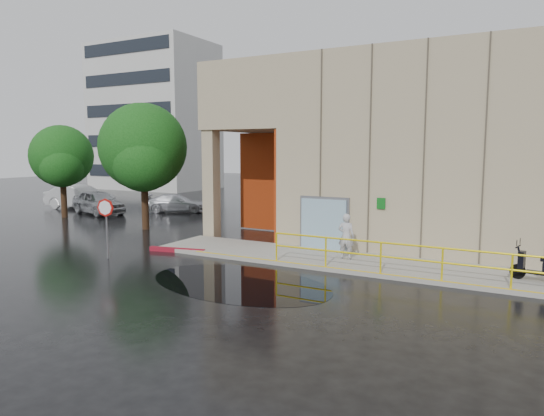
{
  "coord_description": "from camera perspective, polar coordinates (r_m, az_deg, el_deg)",
  "views": [
    {
      "loc": [
        7.42,
        -12.01,
        4.12
      ],
      "look_at": [
        -0.6,
        3.0,
        2.06
      ],
      "focal_mm": 32.0,
      "sensor_mm": 36.0,
      "label": 1
    }
  ],
  "objects": [
    {
      "name": "building",
      "position": [
        23.12,
        22.5,
        6.58
      ],
      "size": [
        20.0,
        10.17,
        8.0
      ],
      "color": "tan",
      "rests_on": "ground"
    },
    {
      "name": "person",
      "position": [
        17.86,
        8.72,
        -3.3
      ],
      "size": [
        0.61,
        0.4,
        1.67
      ],
      "primitive_type": "imported",
      "rotation": [
        0.0,
        0.0,
        3.14
      ],
      "color": "#B6B5BB",
      "rests_on": "sidewalk"
    },
    {
      "name": "car_b",
      "position": [
        36.42,
        -21.67,
        1.2
      ],
      "size": [
        5.15,
        2.38,
        1.64
      ],
      "primitive_type": "imported",
      "rotation": [
        0.0,
        0.0,
        1.7
      ],
      "color": "#BABABC",
      "rests_on": "ground"
    },
    {
      "name": "puddle",
      "position": [
        15.27,
        -3.93,
        -8.77
      ],
      "size": [
        6.7,
        4.6,
        0.01
      ],
      "primitive_type": "cube",
      "rotation": [
        0.0,
        0.0,
        -0.12
      ],
      "color": "black",
      "rests_on": "ground"
    },
    {
      "name": "red_curb",
      "position": [
        19.97,
        -11.11,
        -4.88
      ],
      "size": [
        2.39,
        0.67,
        0.18
      ],
      "primitive_type": "cube",
      "rotation": [
        0.0,
        0.0,
        0.21
      ],
      "color": "maroon",
      "rests_on": "ground"
    },
    {
      "name": "sidewalk",
      "position": [
        17.34,
        16.06,
        -6.87
      ],
      "size": [
        20.0,
        3.0,
        0.15
      ],
      "primitive_type": "cube",
      "color": "gray",
      "rests_on": "ground"
    },
    {
      "name": "tree_far",
      "position": [
        31.82,
        -23.5,
        5.37
      ],
      "size": [
        3.74,
        3.7,
        5.59
      ],
      "rotation": [
        0.0,
        0.0,
        -0.15
      ],
      "color": "black",
      "rests_on": "ground"
    },
    {
      "name": "distant_building",
      "position": [
        53.52,
        -13.63,
        10.32
      ],
      "size": [
        12.0,
        8.08,
        15.0
      ],
      "color": "#BABBB6",
      "rests_on": "ground"
    },
    {
      "name": "car_c",
      "position": [
        32.69,
        -11.15,
        0.57
      ],
      "size": [
        4.43,
        3.35,
        1.19
      ],
      "primitive_type": "imported",
      "rotation": [
        0.0,
        0.0,
        2.04
      ],
      "color": "silver",
      "rests_on": "ground"
    },
    {
      "name": "ground",
      "position": [
        14.71,
        -3.49,
        -9.39
      ],
      "size": [
        120.0,
        120.0,
        0.0
      ],
      "primitive_type": "plane",
      "color": "black",
      "rests_on": "ground"
    },
    {
      "name": "stop_sign",
      "position": [
        19.29,
        -18.97,
        -0.71
      ],
      "size": [
        0.68,
        0.2,
        2.29
      ],
      "rotation": [
        0.0,
        0.0,
        -0.16
      ],
      "color": "slate",
      "rests_on": "ground"
    },
    {
      "name": "guardrail",
      "position": [
        15.87,
        15.99,
        -5.9
      ],
      "size": [
        9.56,
        0.06,
        1.03
      ],
      "color": "yellow",
      "rests_on": "sidewalk"
    },
    {
      "name": "tree_near",
      "position": [
        25.55,
        -14.92,
        6.56
      ],
      "size": [
        4.45,
        4.45,
        6.48
      ],
      "rotation": [
        0.0,
        0.0,
        -0.4
      ],
      "color": "black",
      "rests_on": "ground"
    },
    {
      "name": "scooter",
      "position": [
        16.67,
        29.02,
        -5.26
      ],
      "size": [
        1.64,
        0.82,
        1.24
      ],
      "rotation": [
        0.0,
        0.0,
        -0.21
      ],
      "color": "black",
      "rests_on": "sidewalk"
    },
    {
      "name": "car_a",
      "position": [
        33.03,
        -19.78,
        0.66
      ],
      "size": [
        4.84,
        3.02,
        1.54
      ],
      "primitive_type": "imported",
      "rotation": [
        0.0,
        0.0,
        1.28
      ],
      "color": "#ADB0B4",
      "rests_on": "ground"
    }
  ]
}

